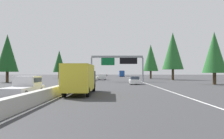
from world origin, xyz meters
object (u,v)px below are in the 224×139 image
at_px(sign_gantry_overhead, 118,61).
at_px(conifer_right_near, 214,52).
at_px(bus_near_right, 122,73).
at_px(sedan_near_center, 134,81).
at_px(conifer_left_near, 7,53).
at_px(conifer_right_far, 151,58).
at_px(conifer_left_mid, 59,61).
at_px(minivan_distant_a, 102,77).
at_px(box_truck_mid_right, 80,78).
at_px(oncoming_near, 25,87).
at_px(conifer_right_mid, 173,51).

distance_m(sign_gantry_overhead, conifer_right_near, 21.65).
bearing_deg(bus_near_right, sedan_near_center, 179.80).
bearing_deg(conifer_left_near, sedan_near_center, -105.49).
bearing_deg(conifer_right_far, conifer_right_near, -172.49).
bearing_deg(conifer_left_mid, bus_near_right, -35.97).
distance_m(sedan_near_center, minivan_distant_a, 25.25).
height_order(box_truck_mid_right, oncoming_near, box_truck_mid_right).
bearing_deg(oncoming_near, conifer_left_mid, -168.83).
height_order(minivan_distant_a, conifer_left_near, conifer_left_near).
distance_m(sedan_near_center, conifer_right_near, 15.30).
distance_m(box_truck_mid_right, sedan_near_center, 20.33).
xyz_separation_m(conifer_right_mid, conifer_left_mid, (17.42, 37.97, -2.23)).
bearing_deg(conifer_right_mid, sedan_near_center, 151.26).
bearing_deg(sedan_near_center, bus_near_right, -0.20).
relative_size(sign_gantry_overhead, box_truck_mid_right, 1.49).
bearing_deg(box_truck_mid_right, conifer_left_near, 37.13).
height_order(bus_near_right, conifer_right_far, conifer_right_far).
distance_m(bus_near_right, conifer_left_near, 74.11).
distance_m(conifer_left_near, conifer_left_mid, 34.86).
relative_size(minivan_distant_a, conifer_right_far, 0.41).
distance_m(bus_near_right, oncoming_near, 98.69).
relative_size(conifer_right_mid, conifer_right_far, 1.16).
bearing_deg(conifer_right_near, box_truck_mid_right, 130.06).
bearing_deg(box_truck_mid_right, sign_gantry_overhead, -7.89).
bearing_deg(box_truck_mid_right, conifer_left_mid, 15.64).
relative_size(oncoming_near, conifer_right_far, 0.46).
bearing_deg(sedan_near_center, conifer_right_mid, -28.74).
bearing_deg(conifer_left_near, conifer_right_near, -101.41).
xyz_separation_m(box_truck_mid_right, conifer_right_far, (57.04, -16.44, 5.79)).
bearing_deg(conifer_right_mid, conifer_right_near, -178.33).
height_order(conifer_right_near, conifer_right_mid, conifer_right_mid).
bearing_deg(oncoming_near, conifer_right_mid, 151.50).
height_order(minivan_distant_a, conifer_right_near, conifer_right_near).
height_order(sign_gantry_overhead, oncoming_near, sign_gantry_overhead).
bearing_deg(oncoming_near, conifer_left_near, -151.99).
relative_size(conifer_right_near, conifer_left_near, 0.91).
bearing_deg(minivan_distant_a, sedan_near_center, -163.36).
relative_size(sign_gantry_overhead, oncoming_near, 2.26).
xyz_separation_m(sedan_near_center, oncoming_near, (-21.77, 11.69, 0.23)).
bearing_deg(sign_gantry_overhead, box_truck_mid_right, 172.11).
bearing_deg(conifer_right_mid, sign_gantry_overhead, 127.50).
height_order(minivan_distant_a, oncoming_near, oncoming_near).
relative_size(bus_near_right, conifer_right_far, 0.94).
distance_m(sedan_near_center, conifer_right_mid, 29.44).
bearing_deg(minivan_distant_a, conifer_left_mid, 43.38).
xyz_separation_m(sedan_near_center, conifer_left_near, (7.56, 27.29, 5.75)).
xyz_separation_m(conifer_right_mid, conifer_right_far, (13.18, 4.38, -1.17)).
distance_m(minivan_distant_a, conifer_right_mid, 22.22).
bearing_deg(minivan_distant_a, box_truck_mid_right, -179.94).
relative_size(box_truck_mid_right, sedan_near_center, 1.93).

